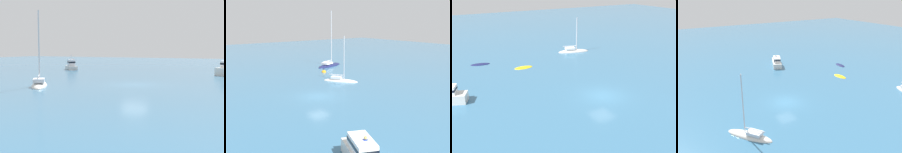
{
  "view_description": "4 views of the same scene",
  "coord_description": "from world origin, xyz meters",
  "views": [
    {
      "loc": [
        -12.26,
        29.16,
        3.58
      ],
      "look_at": [
        2.89,
        -0.84,
        0.6
      ],
      "focal_mm": 52.4,
      "sensor_mm": 36.0,
      "label": 1
    },
    {
      "loc": [
        -18.38,
        -28.24,
        9.61
      ],
      "look_at": [
        2.8,
        -0.42,
        2.29
      ],
      "focal_mm": 44.24,
      "sensor_mm": 36.0,
      "label": 2
    },
    {
      "loc": [
        22.24,
        -17.76,
        12.64
      ],
      "look_at": [
        -2.47,
        -3.65,
        2.18
      ],
      "focal_mm": 43.74,
      "sensor_mm": 36.0,
      "label": 3
    },
    {
      "loc": [
        14.79,
        25.81,
        14.82
      ],
      "look_at": [
        -2.55,
        -3.15,
        2.41
      ],
      "focal_mm": 37.43,
      "sensor_mm": 36.0,
      "label": 4
    }
  ],
  "objects": [
    {
      "name": "ground_plane",
      "position": [
        0.0,
        0.0,
        0.0
      ],
      "size": [
        160.0,
        160.0,
        0.0
      ],
      "primitive_type": "plane",
      "color": "teal"
    },
    {
      "name": "sloop",
      "position": [
        -17.87,
        7.06,
        0.1
      ],
      "size": [
        2.99,
        5.72,
        6.49
      ],
      "rotation": [
        0.0,
        0.0,
        1.3
      ],
      "color": "silver",
      "rests_on": "ground"
    },
    {
      "name": "tender",
      "position": [
        -18.55,
        -9.19,
        0.0
      ],
      "size": [
        1.65,
        3.03,
        0.33
      ],
      "rotation": [
        0.0,
        0.0,
        1.4
      ],
      "color": "#191E4C",
      "rests_on": "ground"
    },
    {
      "name": "dinghy",
      "position": [
        -13.82,
        -4.04,
        0.0
      ],
      "size": [
        1.38,
        2.82,
        0.33
      ],
      "rotation": [
        0.0,
        0.0,
        4.74
      ],
      "color": "yellow",
      "rests_on": "ground"
    }
  ]
}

